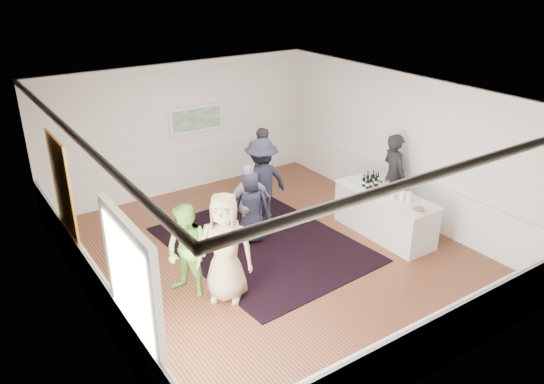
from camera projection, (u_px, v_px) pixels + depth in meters
floor at (273, 254)px, 10.53m from camera, size 8.00×8.00×0.00m
ceiling at (273, 96)px, 9.24m from camera, size 7.00×8.00×0.02m
wall_left at (83, 229)px, 8.09m from camera, size 0.02×8.00×3.20m
wall_right at (404, 146)px, 11.67m from camera, size 0.02×8.00×3.20m
wall_back at (181, 128)px, 12.92m from camera, size 7.00×0.02×3.20m
wall_front at (446, 278)px, 6.85m from camera, size 7.00×0.02×3.20m
wainscoting at (273, 232)px, 10.33m from camera, size 7.00×8.00×1.00m
mirror at (63, 188)px, 9.02m from camera, size 0.05×1.25×1.85m
doorway at (133, 298)px, 6.75m from camera, size 0.10×1.78×2.56m
landscape_painting at (196, 119)px, 13.01m from camera, size 1.44×0.06×0.66m
area_rug at (263, 244)px, 10.89m from camera, size 3.48×4.41×0.02m
serving_table at (384, 214)px, 11.14m from camera, size 0.88×2.31×0.93m
bartender at (393, 176)px, 11.74m from camera, size 0.60×0.79×1.95m
guest_tan at (225, 247)px, 8.83m from camera, size 1.13×1.09×1.96m
guest_green at (188, 251)px, 8.97m from camera, size 0.94×1.02×1.69m
guest_lilac at (249, 203)px, 10.79m from camera, size 1.01×0.50×1.65m
guest_dark_a at (261, 182)px, 11.42m from camera, size 1.27×0.75×1.95m
guest_dark_b at (261, 164)px, 12.67m from camera, size 0.70×0.50×1.79m
guest_navy at (251, 207)px, 10.77m from camera, size 0.89×0.78×1.53m
wine_bottles at (371, 179)px, 11.28m from camera, size 0.40×0.26×0.31m
juice_pitchers at (397, 194)px, 10.66m from camera, size 0.40×0.65×0.24m
ice_bucket at (383, 185)px, 11.10m from camera, size 0.26×0.26×0.25m
nut_bowl at (419, 210)px, 10.17m from camera, size 0.27×0.27×0.08m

